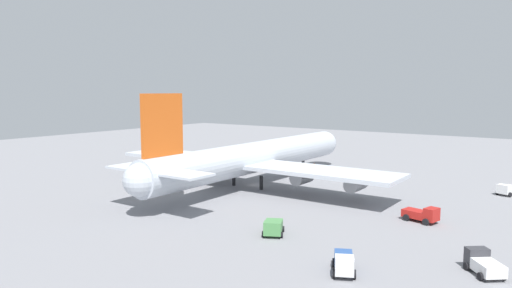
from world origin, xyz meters
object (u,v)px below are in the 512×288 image
at_px(safety_cone_nose, 314,164).
at_px(fuel_truck, 507,189).
at_px(cargo_airplane, 255,158).
at_px(pushback_tractor, 484,264).
at_px(baggage_tug, 344,262).
at_px(catering_truck, 422,214).
at_px(maintenance_van, 273,227).

bearing_deg(safety_cone_nose, fuel_truck, -102.95).
height_order(cargo_airplane, pushback_tractor, cargo_airplane).
height_order(baggage_tug, safety_cone_nose, baggage_tug).
bearing_deg(pushback_tractor, baggage_tug, 124.95).
relative_size(catering_truck, maintenance_van, 1.11).
distance_m(cargo_airplane, safety_cone_nose, 30.39).
relative_size(fuel_truck, safety_cone_nose, 6.82).
height_order(cargo_airplane, catering_truck, cargo_airplane).
bearing_deg(pushback_tractor, maintenance_van, 93.47).
distance_m(maintenance_van, safety_cone_nose, 59.61).
xyz_separation_m(cargo_airplane, safety_cone_nose, (29.81, 2.55, -5.31)).
bearing_deg(baggage_tug, cargo_airplane, 46.96).
bearing_deg(fuel_truck, maintenance_van, 153.71).
distance_m(catering_truck, pushback_tractor, 19.35).
bearing_deg(fuel_truck, safety_cone_nose, 77.05).
bearing_deg(baggage_tug, safety_cone_nose, 30.72).
xyz_separation_m(maintenance_van, baggage_tug, (-6.79, -13.25, 0.13)).
relative_size(baggage_tug, safety_cone_nose, 7.78).
relative_size(maintenance_van, baggage_tug, 0.95).
distance_m(pushback_tractor, fuel_truck, 43.01).
relative_size(pushback_tractor, fuel_truck, 1.09).
relative_size(maintenance_van, pushback_tractor, 0.99).
distance_m(pushback_tractor, safety_cone_nose, 72.09).
xyz_separation_m(pushback_tractor, fuel_truck, (42.89, 3.21, -0.03)).
bearing_deg(cargo_airplane, fuel_truck, -65.61).
xyz_separation_m(fuel_truck, baggage_tug, (-51.21, 8.69, 0.12)).
height_order(pushback_tractor, baggage_tug, baggage_tug).
height_order(fuel_truck, baggage_tug, baggage_tug).
xyz_separation_m(maintenance_van, safety_cone_nose, (54.83, 23.37, -0.75)).
xyz_separation_m(catering_truck, baggage_tug, (-24.36, 1.08, 0.07)).
height_order(cargo_airplane, safety_cone_nose, cargo_airplane).
xyz_separation_m(catering_truck, pushback_tractor, (-16.04, -10.82, -0.02)).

